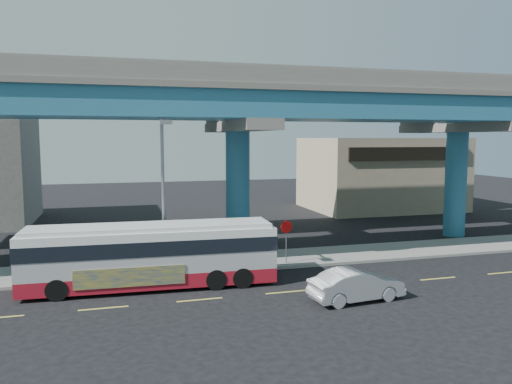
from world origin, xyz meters
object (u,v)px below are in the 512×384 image
object	(u,v)px
transit_bus	(152,253)
sedan	(357,285)
stop_sign	(286,233)
street_lamp	(164,174)

from	to	relation	value
transit_bus	sedan	xyz separation A→B (m)	(8.34, -4.40, -0.94)
transit_bus	stop_sign	world-z (taller)	transit_bus
stop_sign	transit_bus	bearing A→B (deg)	-153.01
transit_bus	stop_sign	distance (m)	7.65
sedan	stop_sign	size ratio (longest dim) A/B	1.81
sedan	street_lamp	size ratio (longest dim) A/B	0.55
sedan	stop_sign	world-z (taller)	stop_sign
sedan	street_lamp	bearing A→B (deg)	47.44
transit_bus	street_lamp	xyz separation A→B (m)	(0.76, 1.27, 3.59)
street_lamp	transit_bus	bearing A→B (deg)	-120.84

